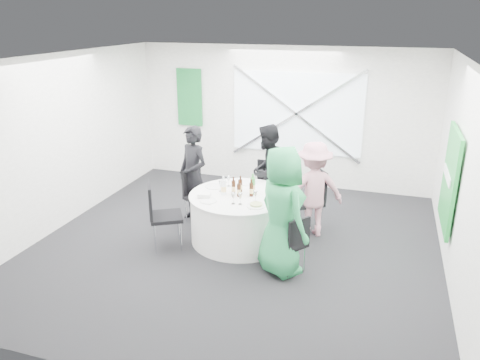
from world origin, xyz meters
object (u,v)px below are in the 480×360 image
(banquet_table, at_px, (240,217))
(person_woman_green, at_px, (282,211))
(chair_front_right, at_px, (293,241))
(person_man_back, at_px, (267,171))
(person_woman_pink, at_px, (313,190))
(person_man_back_left, at_px, (193,174))
(chair_back, at_px, (266,183))
(chair_back_left, at_px, (196,192))
(chair_back_right, at_px, (312,195))
(green_water_bottle, at_px, (253,186))
(chair_front_left, at_px, (159,211))
(clear_water_bottle, at_px, (224,187))

(banquet_table, relative_size, person_woman_green, 0.87)
(chair_front_right, height_order, person_man_back, person_man_back)
(banquet_table, bearing_deg, person_woman_pink, 27.55)
(person_woman_green, bearing_deg, person_man_back_left, 7.55)
(chair_back, distance_m, person_woman_green, 2.10)
(chair_back_left, height_order, person_man_back_left, person_man_back_left)
(chair_back_right, xyz_separation_m, green_water_bottle, (-0.82, -0.61, 0.28))
(chair_front_right, height_order, chair_front_left, chair_front_left)
(person_man_back_left, height_order, person_man_back, person_man_back_left)
(person_man_back, xyz_separation_m, person_woman_pink, (0.88, -0.50, -0.05))
(green_water_bottle, distance_m, clear_water_bottle, 0.45)
(chair_back_left, bearing_deg, person_man_back_left, 94.01)
(chair_back_right, bearing_deg, person_woman_green, -42.18)
(banquet_table, bearing_deg, chair_front_left, -150.10)
(chair_back_right, relative_size, chair_front_right, 1.23)
(clear_water_bottle, bearing_deg, banquet_table, 18.19)
(chair_front_right, height_order, person_woman_green, person_woman_green)
(person_man_back, bearing_deg, green_water_bottle, 9.66)
(chair_front_right, height_order, green_water_bottle, green_water_bottle)
(chair_front_right, xyz_separation_m, person_woman_green, (-0.17, 0.00, 0.40))
(chair_back_left, bearing_deg, chair_back_right, -56.28)
(chair_front_left, distance_m, person_woman_green, 1.91)
(chair_back_right, distance_m, chair_front_right, 1.44)
(person_man_back_left, xyz_separation_m, person_man_back, (1.13, 0.55, -0.01))
(chair_back, relative_size, chair_back_right, 0.89)
(banquet_table, height_order, person_woman_pink, person_woman_pink)
(person_man_back_left, relative_size, person_man_back, 1.01)
(banquet_table, relative_size, person_man_back, 0.95)
(chair_back_right, height_order, person_woman_green, person_woman_green)
(banquet_table, distance_m, chair_back_right, 1.23)
(chair_back_left, distance_m, chair_front_right, 2.26)
(chair_back_right, relative_size, clear_water_bottle, 3.41)
(green_water_bottle, bearing_deg, chair_back_left, 161.01)
(person_woman_green, xyz_separation_m, green_water_bottle, (-0.64, 0.82, -0.00))
(person_man_back_left, xyz_separation_m, green_water_bottle, (1.16, -0.40, 0.07))
(banquet_table, distance_m, chair_back_left, 1.05)
(chair_back_right, relative_size, person_man_back_left, 0.63)
(banquet_table, xyz_separation_m, person_man_back, (0.15, 1.04, 0.44))
(person_woman_green, bearing_deg, green_water_bottle, -10.20)
(chair_back, relative_size, green_water_bottle, 2.86)
(chair_front_right, bearing_deg, chair_back_right, -143.59)
(clear_water_bottle, bearing_deg, chair_back, 75.54)
(chair_front_left, bearing_deg, chair_back, -62.37)
(banquet_table, xyz_separation_m, chair_front_right, (0.99, -0.73, 0.11))
(chair_back_left, xyz_separation_m, chair_front_right, (1.92, -1.20, -0.04))
(chair_front_left, xyz_separation_m, person_man_back_left, (0.08, 1.11, 0.22))
(person_woman_green, bearing_deg, person_woman_pink, -57.85)
(chair_back_right, bearing_deg, person_woman_pink, -20.42)
(chair_back_right, relative_size, person_man_back, 0.63)
(chair_back, bearing_deg, person_woman_green, -65.06)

